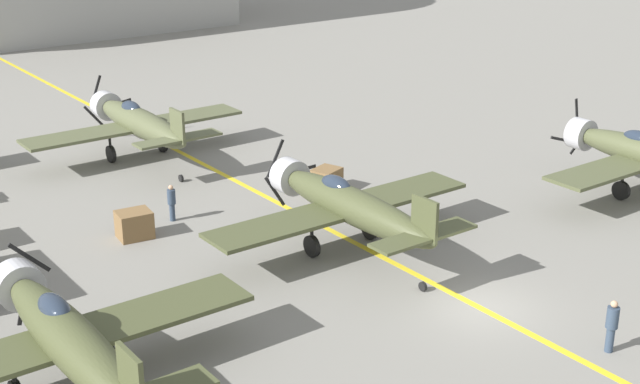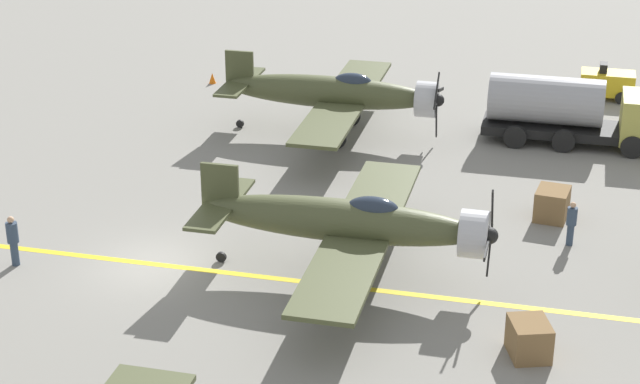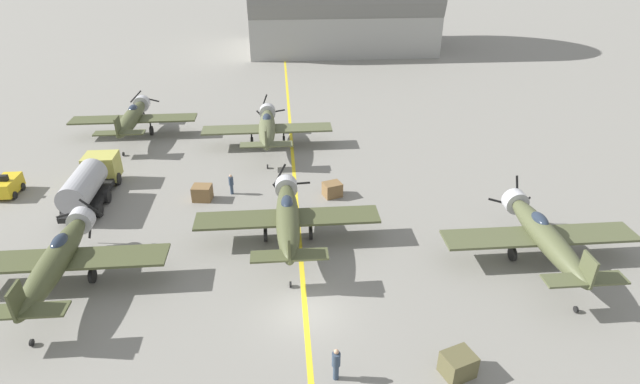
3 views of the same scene
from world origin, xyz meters
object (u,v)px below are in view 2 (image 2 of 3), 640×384
tow_tractor (607,83)px  ground_crew_walking (13,239)px  airplane_mid_left (337,93)px  traffic_cone (212,78)px  ground_crew_inspecting (571,222)px  supply_crate_mid_lane (552,204)px  airplane_mid_center (351,222)px  supply_crate_outboard (529,339)px  fuel_tanker (577,111)px

tow_tractor → ground_crew_walking: ground_crew_walking is taller
airplane_mid_left → traffic_cone: 10.16m
ground_crew_inspecting → supply_crate_mid_lane: ground_crew_inspecting is taller
airplane_mid_center → supply_crate_mid_lane: size_ratio=8.59×
ground_crew_walking → supply_crate_outboard: ground_crew_walking is taller
airplane_mid_left → airplane_mid_center: bearing=15.8°
tow_tractor → ground_crew_inspecting: size_ratio=1.56×
airplane_mid_center → ground_crew_walking: (1.90, -11.34, -1.01)m
airplane_mid_left → ground_crew_inspecting: (8.86, 10.58, -1.10)m
airplane_mid_center → supply_crate_mid_lane: (-6.37, 6.35, -1.43)m
tow_tractor → ground_crew_walking: bearing=-40.2°
airplane_mid_left → fuel_tanker: airplane_mid_left is taller
airplane_mid_center → fuel_tanker: size_ratio=1.50×
tow_tractor → traffic_cone: bearing=-83.3°
ground_crew_walking → airplane_mid_center: bearing=99.5°
airplane_mid_left → supply_crate_outboard: 19.26m
fuel_tanker → supply_crate_mid_lane: (8.28, -0.63, -0.93)m
ground_crew_inspecting → supply_crate_outboard: ground_crew_inspecting is taller
airplane_mid_left → airplane_mid_center: same height
airplane_mid_center → fuel_tanker: bearing=172.0°
supply_crate_outboard → tow_tractor: bearing=174.9°
airplane_mid_left → traffic_cone: (-6.04, -7.99, -1.74)m
fuel_tanker → tow_tractor: 6.96m
airplane_mid_center → traffic_cone: 22.37m
airplane_mid_center → supply_crate_outboard: size_ratio=9.05×
ground_crew_inspecting → ground_crew_walking: bearing=-71.6°
airplane_mid_left → ground_crew_walking: (14.98, -7.85, -1.01)m
fuel_tanker → tow_tractor: (-6.78, 1.38, -0.72)m
fuel_tanker → ground_crew_inspecting: fuel_tanker is taller
fuel_tanker → tow_tractor: fuel_tanker is taller
airplane_mid_left → supply_crate_outboard: size_ratio=9.05×
ground_crew_inspecting → fuel_tanker: bearing=-179.4°
airplane_mid_center → traffic_cone: airplane_mid_center is taller
airplane_mid_center → supply_crate_outboard: (3.55, 6.12, -1.46)m
ground_crew_walking → supply_crate_outboard: size_ratio=1.38×
supply_crate_mid_lane → traffic_cone: 21.92m
airplane_mid_left → traffic_cone: airplane_mid_left is taller
airplane_mid_left → traffic_cone: size_ratio=21.82×
supply_crate_mid_lane → supply_crate_outboard: bearing=-1.3°
tow_tractor → supply_crate_outboard: tow_tractor is taller
airplane_mid_left → supply_crate_outboard: bearing=30.9°
fuel_tanker → supply_crate_outboard: bearing=-2.7°
fuel_tanker → ground_crew_inspecting: bearing=0.6°
airplane_mid_center → supply_crate_mid_lane: 9.10m
supply_crate_mid_lane → supply_crate_outboard: size_ratio=1.05×
ground_crew_inspecting → traffic_cone: ground_crew_inspecting is taller
airplane_mid_left → airplane_mid_center: (13.08, 3.49, 0.00)m
ground_crew_inspecting → supply_crate_outboard: (7.77, -0.96, -0.36)m
ground_crew_walking → supply_crate_outboard: (1.65, 17.47, -0.44)m
supply_crate_mid_lane → supply_crate_outboard: (9.92, -0.22, -0.03)m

